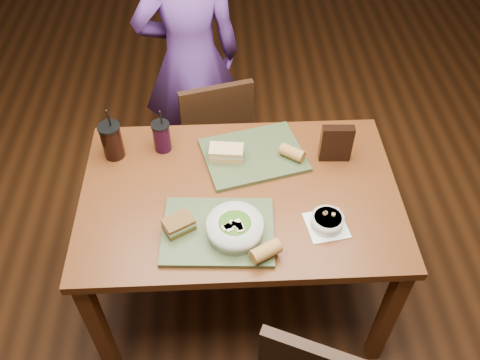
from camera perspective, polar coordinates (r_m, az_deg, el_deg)
name	(u,v)px	position (r m, az deg, el deg)	size (l,w,h in m)	color
ground	(240,288)	(2.68, 0.00, -12.04)	(6.00, 6.00, 0.00)	#381C0B
dining_table	(240,206)	(2.14, 0.00, -2.93)	(1.30, 0.85, 0.75)	#5B2D12
chair_far	(218,134)	(2.74, -2.47, 5.18)	(0.45, 0.45, 0.85)	black
diner	(190,60)	(2.77, -5.60, 13.24)	(0.56, 0.37, 1.53)	#542C7A
tray_near	(218,231)	(1.93, -2.47, -5.77)	(0.42, 0.32, 0.02)	#374526
tray_far	(254,155)	(2.21, 1.53, 2.82)	(0.42, 0.32, 0.02)	#374526
salad_bowl	(235,227)	(1.89, -0.58, -5.33)	(0.21, 0.21, 0.07)	silver
soup_bowl	(327,221)	(1.97, 9.77, -4.57)	(0.17, 0.17, 0.06)	white
sandwich_near	(179,224)	(1.92, -6.90, -4.98)	(0.13, 0.12, 0.05)	#593819
sandwich_far	(226,153)	(2.16, -1.54, 3.06)	(0.15, 0.09, 0.06)	tan
baguette_near	(266,251)	(1.84, 2.91, -8.00)	(0.06, 0.06, 0.11)	#AD7533
baguette_far	(292,153)	(2.18, 5.88, 3.07)	(0.05, 0.05, 0.11)	#AD7533
cup_cola	(112,141)	(2.23, -14.19, 4.30)	(0.09, 0.09, 0.26)	black
cup_berry	(162,136)	(2.23, -8.78, 4.86)	(0.08, 0.08, 0.22)	black
chip_bag	(336,143)	(2.18, 10.74, 4.06)	(0.13, 0.04, 0.18)	black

